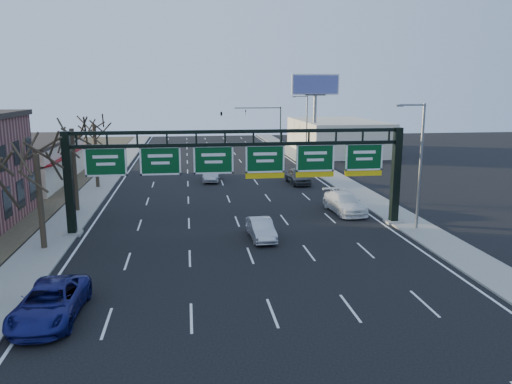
{
  "coord_description": "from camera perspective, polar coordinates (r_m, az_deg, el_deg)",
  "views": [
    {
      "loc": [
        -3.64,
        -26.78,
        10.05
      ],
      "look_at": [
        0.85,
        5.59,
        3.2
      ],
      "focal_mm": 35.0,
      "sensor_mm": 36.0,
      "label": 1
    }
  ],
  "objects": [
    {
      "name": "car_blue_suv",
      "position": [
        24.26,
        -22.46,
        -11.6
      ],
      "size": [
        2.8,
        5.64,
        1.54
      ],
      "primitive_type": "imported",
      "rotation": [
        0.0,
        0.0,
        -0.05
      ],
      "color": "navy",
      "rests_on": "ground"
    },
    {
      "name": "sign_gantry",
      "position": [
        35.41,
        -1.65,
        3.03
      ],
      "size": [
        24.6,
        1.2,
        7.2
      ],
      "color": "black",
      "rests_on": "ground"
    },
    {
      "name": "sidewalk_right",
      "position": [
        50.58,
        11.24,
        0.22
      ],
      "size": [
        3.0,
        120.0,
        0.12
      ],
      "primitive_type": "cube",
      "color": "gray",
      "rests_on": "ground"
    },
    {
      "name": "building_right_distant",
      "position": [
        80.69,
        9.23,
        6.32
      ],
      "size": [
        12.0,
        20.0,
        5.0
      ],
      "primitive_type": "cube",
      "color": "#B8B098",
      "rests_on": "ground"
    },
    {
      "name": "traffic_signal_mast",
      "position": [
        82.44,
        -1.4,
        8.67
      ],
      "size": [
        10.16,
        0.54,
        7.0
      ],
      "color": "black",
      "rests_on": "ground"
    },
    {
      "name": "car_silver_sedan",
      "position": [
        33.77,
        0.59,
        -4.26
      ],
      "size": [
        1.64,
        4.25,
        1.38
      ],
      "primitive_type": "imported",
      "rotation": [
        0.0,
        0.0,
        0.04
      ],
      "color": "#AAA9AE",
      "rests_on": "ground"
    },
    {
      "name": "car_silver_distant",
      "position": [
        54.94,
        -5.08,
        2.07
      ],
      "size": [
        2.17,
        4.87,
        1.55
      ],
      "primitive_type": "imported",
      "rotation": [
        0.0,
        0.0,
        -0.11
      ],
      "color": "#A1A2A6",
      "rests_on": "ground"
    },
    {
      "name": "ground",
      "position": [
        28.84,
        -0.15,
        -8.56
      ],
      "size": [
        160.0,
        160.0,
        0.0
      ],
      "primitive_type": "plane",
      "color": "black",
      "rests_on": "ground"
    },
    {
      "name": "car_grey_far",
      "position": [
        53.3,
        4.8,
        1.82
      ],
      "size": [
        2.18,
        4.87,
        1.63
      ],
      "primitive_type": "imported",
      "rotation": [
        0.0,
        0.0,
        0.06
      ],
      "color": "#383A3D",
      "rests_on": "ground"
    },
    {
      "name": "sidewalk_left",
      "position": [
        48.71,
        -18.56,
        -0.62
      ],
      "size": [
        3.0,
        120.0,
        0.12
      ],
      "primitive_type": "cube",
      "color": "gray",
      "rests_on": "ground"
    },
    {
      "name": "tree_gantry",
      "position": [
        33.21,
        -24.0,
        5.75
      ],
      "size": [
        3.6,
        3.6,
        8.48
      ],
      "color": "#30271A",
      "rests_on": "sidewalk_left"
    },
    {
      "name": "streetlight_far",
      "position": [
        68.88,
        5.7,
        7.65
      ],
      "size": [
        2.15,
        0.22,
        9.0
      ],
      "color": "slate",
      "rests_on": "sidewalk_right"
    },
    {
      "name": "tree_mid",
      "position": [
        42.83,
        -20.45,
        8.17
      ],
      "size": [
        3.6,
        3.6,
        9.24
      ],
      "color": "#30271A",
      "rests_on": "sidewalk_left"
    },
    {
      "name": "car_white_wagon",
      "position": [
        41.51,
        10.09,
        -1.21
      ],
      "size": [
        2.68,
        5.73,
        1.62
      ],
      "primitive_type": "imported",
      "rotation": [
        0.0,
        0.0,
        0.08
      ],
      "color": "white",
      "rests_on": "ground"
    },
    {
      "name": "tree_far",
      "position": [
        52.65,
        -18.11,
        8.47
      ],
      "size": [
        3.6,
        3.6,
        8.86
      ],
      "color": "#30271A",
      "rests_on": "sidewalk_left"
    },
    {
      "name": "lane_markings",
      "position": [
        47.99,
        -3.37,
        -0.26
      ],
      "size": [
        21.6,
        120.0,
        0.01
      ],
      "primitive_type": "cube",
      "color": "white",
      "rests_on": "ground"
    },
    {
      "name": "billboard_right",
      "position": [
        74.15,
        6.79,
        11.0
      ],
      "size": [
        7.0,
        0.5,
        12.0
      ],
      "color": "slate",
      "rests_on": "ground"
    },
    {
      "name": "streetlight_near",
      "position": [
        36.86,
        18.13,
        3.5
      ],
      "size": [
        2.15,
        0.22,
        9.0
      ],
      "color": "slate",
      "rests_on": "sidewalk_right"
    },
    {
      "name": "cream_strip",
      "position": [
        59.07,
        -25.44,
        3.21
      ],
      "size": [
        10.9,
        18.4,
        4.7
      ],
      "color": "#B8B098",
      "rests_on": "ground"
    }
  ]
}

